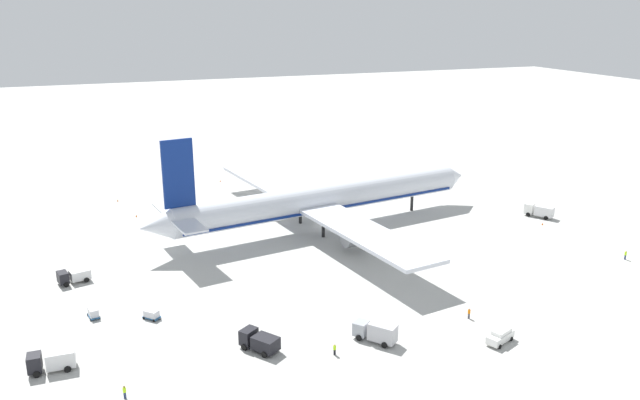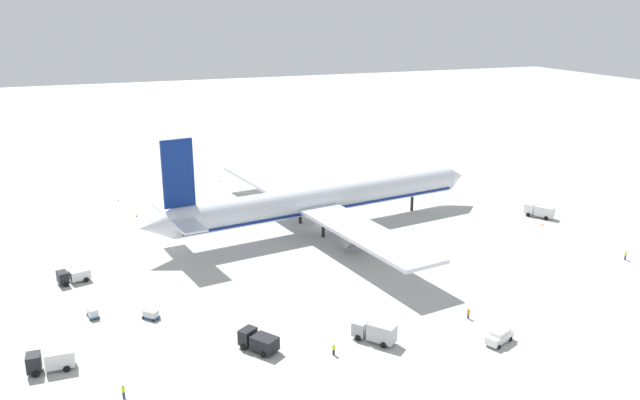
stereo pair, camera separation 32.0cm
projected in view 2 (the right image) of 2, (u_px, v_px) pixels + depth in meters
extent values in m
plane|color=#B2B2AD|center=(325.00, 227.00, 137.06)|extent=(600.00, 600.00, 0.00)
cylinder|color=silver|center=(325.00, 198.00, 135.13)|extent=(67.45, 16.26, 6.07)
cone|color=silver|center=(454.00, 177.00, 152.28)|extent=(5.71, 6.62, 5.95)
cone|color=silver|center=(155.00, 226.00, 117.70)|extent=(6.88, 6.63, 5.77)
cube|color=navy|center=(178.00, 174.00, 117.31)|extent=(6.01, 1.41, 12.96)
cube|color=silver|center=(169.00, 208.00, 124.21)|extent=(5.80, 10.10, 0.36)
cube|color=silver|center=(188.00, 225.00, 114.78)|extent=(5.80, 10.10, 0.36)
cube|color=silver|center=(269.00, 182.00, 151.15)|extent=(14.34, 36.71, 0.70)
cylinder|color=slate|center=(283.00, 196.00, 147.83)|extent=(6.06, 4.55, 3.75)
cube|color=silver|center=(366.00, 234.00, 116.44)|extent=(14.34, 36.71, 0.70)
cylinder|color=slate|center=(355.00, 236.00, 122.05)|extent=(5.50, 4.66, 3.95)
cylinder|color=black|center=(412.00, 203.00, 147.73)|extent=(0.70, 0.70, 3.56)
cylinder|color=black|center=(300.00, 215.00, 139.12)|extent=(0.70, 0.70, 3.56)
cylinder|color=black|center=(323.00, 229.00, 130.76)|extent=(0.70, 0.70, 3.56)
cube|color=navy|center=(325.00, 205.00, 135.62)|extent=(64.74, 15.55, 0.50)
cube|color=white|center=(530.00, 208.00, 144.46)|extent=(2.79, 2.72, 2.32)
cube|color=silver|center=(545.00, 211.00, 142.49)|extent=(3.85, 4.44, 2.23)
cube|color=black|center=(527.00, 206.00, 144.68)|extent=(1.55, 1.00, 1.02)
cylinder|color=black|center=(528.00, 215.00, 143.89)|extent=(0.73, 0.92, 0.90)
cylinder|color=black|center=(532.00, 212.00, 145.49)|extent=(0.73, 0.92, 0.90)
cylinder|color=black|center=(546.00, 218.00, 141.54)|extent=(0.73, 0.92, 0.90)
cylinder|color=black|center=(549.00, 216.00, 143.14)|extent=(0.73, 0.92, 0.90)
cube|color=#999EA5|center=(360.00, 328.00, 90.94)|extent=(2.82, 2.79, 2.01)
cube|color=#B2B2B7|center=(382.00, 332.00, 89.23)|extent=(4.08, 4.36, 2.50)
cube|color=black|center=(356.00, 324.00, 91.12)|extent=(1.43, 1.16, 0.88)
cylinder|color=black|center=(358.00, 338.00, 90.28)|extent=(0.80, 0.89, 0.90)
cylinder|color=black|center=(365.00, 332.00, 92.01)|extent=(0.80, 0.89, 0.90)
cylinder|color=black|center=(384.00, 345.00, 88.33)|extent=(0.80, 0.89, 0.90)
cylinder|color=black|center=(390.00, 339.00, 90.07)|extent=(0.80, 0.89, 0.90)
cube|color=black|center=(248.00, 336.00, 88.60)|extent=(2.98, 2.79, 2.18)
cube|color=black|center=(265.00, 343.00, 87.04)|extent=(4.01, 4.25, 1.85)
cube|color=black|center=(244.00, 331.00, 88.76)|extent=(1.74, 1.25, 0.96)
cylinder|color=black|center=(243.00, 347.00, 87.85)|extent=(0.76, 0.91, 0.90)
cylinder|color=black|center=(255.00, 340.00, 89.81)|extent=(0.76, 0.91, 0.90)
cylinder|color=black|center=(263.00, 355.00, 85.94)|extent=(0.76, 0.91, 0.90)
cylinder|color=black|center=(274.00, 347.00, 87.90)|extent=(0.76, 0.91, 0.90)
cube|color=black|center=(63.00, 277.00, 108.26)|extent=(2.14, 2.74, 1.91)
cube|color=silver|center=(80.00, 274.00, 109.88)|extent=(3.76, 3.17, 1.63)
cube|color=black|center=(59.00, 275.00, 107.81)|extent=(0.59, 1.99, 0.84)
cylinder|color=black|center=(66.00, 284.00, 107.69)|extent=(0.95, 0.52, 0.90)
cylinder|color=black|center=(62.00, 280.00, 109.57)|extent=(0.95, 0.52, 0.90)
cylinder|color=black|center=(86.00, 280.00, 109.56)|extent=(0.95, 0.52, 0.90)
cylinder|color=black|center=(82.00, 275.00, 111.44)|extent=(0.95, 0.52, 0.90)
cube|color=black|center=(34.00, 362.00, 81.98)|extent=(1.80, 2.28, 2.25)
cube|color=silver|center=(60.00, 358.00, 83.01)|extent=(3.67, 2.32, 2.20)
cube|color=black|center=(28.00, 359.00, 81.62)|extent=(0.12, 1.89, 0.99)
cylinder|color=black|center=(36.00, 374.00, 81.36)|extent=(0.91, 0.32, 0.90)
cylinder|color=black|center=(37.00, 365.00, 83.37)|extent=(0.91, 0.32, 0.90)
cylinder|color=black|center=(67.00, 369.00, 82.57)|extent=(0.91, 0.32, 0.90)
cylinder|color=black|center=(67.00, 360.00, 84.59)|extent=(0.91, 0.32, 0.90)
cube|color=white|center=(499.00, 337.00, 89.65)|extent=(5.08, 3.53, 1.10)
cube|color=white|center=(501.00, 331.00, 89.57)|extent=(3.44, 2.71, 0.55)
cylinder|color=black|center=(499.00, 347.00, 88.14)|extent=(0.68, 0.45, 0.64)
cylinder|color=black|center=(487.00, 342.00, 89.42)|extent=(0.68, 0.45, 0.64)
cylinder|color=black|center=(511.00, 339.00, 90.21)|extent=(0.68, 0.45, 0.64)
cylinder|color=black|center=(499.00, 334.00, 91.48)|extent=(0.68, 0.45, 0.64)
cube|color=#26598C|center=(151.00, 317.00, 96.77)|extent=(2.77, 2.83, 0.15)
cylinder|color=#333338|center=(159.00, 319.00, 96.11)|extent=(0.47, 0.49, 0.08)
cube|color=silver|center=(151.00, 313.00, 96.60)|extent=(2.39, 2.43, 1.03)
cylinder|color=black|center=(159.00, 317.00, 96.99)|extent=(0.36, 0.37, 0.40)
cylinder|color=black|center=(153.00, 321.00, 95.79)|extent=(0.36, 0.37, 0.40)
cylinder|color=black|center=(149.00, 314.00, 97.80)|extent=(0.36, 0.37, 0.40)
cylinder|color=black|center=(143.00, 318.00, 96.60)|extent=(0.36, 0.37, 0.40)
cube|color=#26598C|center=(93.00, 315.00, 97.20)|extent=(1.83, 2.66, 0.15)
cylinder|color=#333338|center=(96.00, 319.00, 95.96)|extent=(0.19, 0.60, 0.08)
cube|color=silver|center=(93.00, 312.00, 97.01)|extent=(1.62, 2.25, 1.15)
cylinder|color=black|center=(99.00, 317.00, 96.81)|extent=(0.19, 0.42, 0.40)
cylinder|color=black|center=(90.00, 319.00, 96.11)|extent=(0.19, 0.42, 0.40)
cylinder|color=black|center=(96.00, 312.00, 98.33)|extent=(0.19, 0.42, 0.40)
cylinder|color=black|center=(87.00, 315.00, 97.62)|extent=(0.19, 0.42, 0.40)
cylinder|color=black|center=(334.00, 352.00, 86.62)|extent=(0.33, 0.33, 0.82)
cylinder|color=#B2F219|center=(334.00, 347.00, 86.41)|extent=(0.41, 0.41, 0.62)
sphere|color=beige|center=(334.00, 345.00, 86.28)|extent=(0.22, 0.22, 0.22)
cylinder|color=navy|center=(124.00, 395.00, 77.03)|extent=(0.45, 0.45, 0.87)
cylinder|color=#B2F219|center=(123.00, 389.00, 76.80)|extent=(0.56, 0.56, 0.65)
sphere|color=#8C6647|center=(123.00, 386.00, 76.67)|extent=(0.24, 0.24, 0.24)
cylinder|color=#3F3F47|center=(468.00, 316.00, 96.70)|extent=(0.37, 0.37, 0.85)
cylinder|color=orange|center=(469.00, 312.00, 96.48)|extent=(0.46, 0.46, 0.64)
sphere|color=beige|center=(469.00, 309.00, 96.36)|extent=(0.23, 0.23, 0.23)
cylinder|color=navy|center=(625.00, 258.00, 119.25)|extent=(0.45, 0.45, 0.88)
cylinder|color=#B2F219|center=(626.00, 254.00, 119.02)|extent=(0.56, 0.56, 0.66)
sphere|color=beige|center=(626.00, 251.00, 118.89)|extent=(0.24, 0.24, 0.24)
cone|color=orange|center=(136.00, 216.00, 143.74)|extent=(0.36, 0.36, 0.55)
cone|color=orange|center=(118.00, 200.00, 155.25)|extent=(0.36, 0.36, 0.55)
cone|color=orange|center=(221.00, 181.00, 172.65)|extent=(0.36, 0.36, 0.55)
cone|color=orange|center=(543.00, 224.00, 138.22)|extent=(0.36, 0.36, 0.55)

